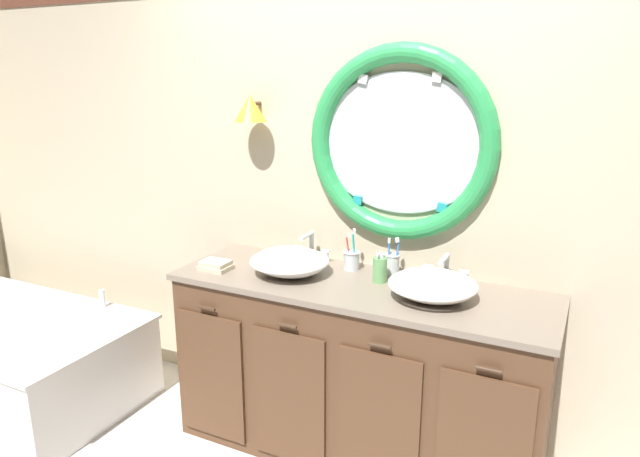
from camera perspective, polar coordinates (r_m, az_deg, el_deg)
name	(u,v)px	position (r m, az deg, el deg)	size (l,w,h in m)	color
back_wall_assembly	(373,185)	(2.92, 5.30, 4.38)	(6.40, 0.26, 2.60)	beige
vanity_counter	(357,369)	(2.91, 3.73, -13.84)	(1.82, 0.62, 0.90)	brown
bathtub	(0,346)	(3.95, -29.30, -10.14)	(1.72, 0.91, 0.61)	white
sink_basin_left	(290,261)	(2.83, -3.06, -3.29)	(0.39, 0.39, 0.13)	white
sink_basin_right	(433,285)	(2.57, 11.16, -5.54)	(0.39, 0.39, 0.13)	white
faucet_set_left	(311,249)	(3.02, -0.91, -2.07)	(0.21, 0.14, 0.16)	silver
faucet_set_right	(446,270)	(2.78, 12.42, -4.10)	(0.23, 0.15, 0.14)	silver
toothbrush_holder_left	(351,259)	(2.90, 3.15, -3.07)	(0.09, 0.09, 0.21)	silver
toothbrush_holder_right	(392,263)	(2.84, 7.20, -3.47)	(0.08, 0.08, 0.19)	silver
soap_dispenser	(380,269)	(2.74, 5.98, -4.01)	(0.07, 0.07, 0.15)	#6BAD66
folded_hand_towel	(215,266)	(2.95, -10.37, -3.65)	(0.15, 0.11, 0.05)	beige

